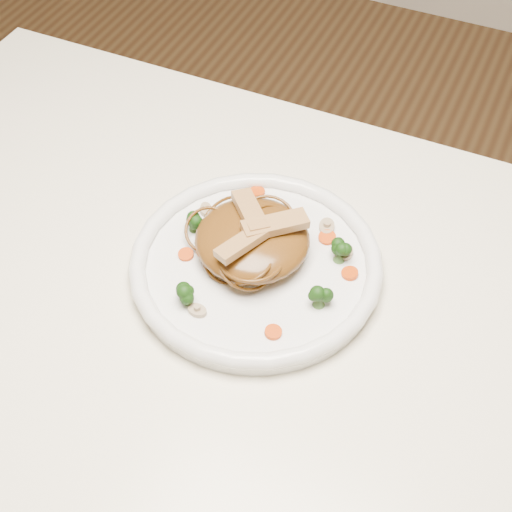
% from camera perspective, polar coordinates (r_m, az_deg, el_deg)
% --- Properties ---
extents(table, '(1.20, 0.80, 0.75)m').
position_cam_1_polar(table, '(0.92, -0.74, -9.36)').
color(table, beige).
rests_on(table, ground).
extents(plate, '(0.31, 0.31, 0.02)m').
position_cam_1_polar(plate, '(0.88, -0.00, -0.94)').
color(plate, white).
rests_on(plate, table).
extents(noodle_mound, '(0.15, 0.15, 0.04)m').
position_cam_1_polar(noodle_mound, '(0.87, -0.28, 1.27)').
color(noodle_mound, '#5B3711').
rests_on(noodle_mound, plate).
extents(chicken_a, '(0.07, 0.07, 0.01)m').
position_cam_1_polar(chicken_a, '(0.85, 1.45, 2.40)').
color(chicken_a, tan).
rests_on(chicken_a, noodle_mound).
extents(chicken_b, '(0.07, 0.07, 0.01)m').
position_cam_1_polar(chicken_b, '(0.86, -0.45, 3.38)').
color(chicken_b, tan).
rests_on(chicken_b, noodle_mound).
extents(chicken_c, '(0.05, 0.07, 0.01)m').
position_cam_1_polar(chicken_c, '(0.83, -1.04, 1.00)').
color(chicken_c, tan).
rests_on(chicken_c, noodle_mound).
extents(broccoli_0, '(0.04, 0.04, 0.03)m').
position_cam_1_polar(broccoli_0, '(0.87, 6.38, 0.43)').
color(broccoli_0, '#18380B').
rests_on(broccoli_0, plate).
extents(broccoli_1, '(0.02, 0.02, 0.03)m').
position_cam_1_polar(broccoli_1, '(0.91, -4.72, 2.63)').
color(broccoli_1, '#18380B').
rests_on(broccoli_1, plate).
extents(broccoli_2, '(0.03, 0.03, 0.03)m').
position_cam_1_polar(broccoli_2, '(0.83, -5.28, -2.70)').
color(broccoli_2, '#18380B').
rests_on(broccoli_2, plate).
extents(broccoli_3, '(0.04, 0.04, 0.03)m').
position_cam_1_polar(broccoli_3, '(0.83, 4.83, -2.98)').
color(broccoli_3, '#18380B').
rests_on(broccoli_3, plate).
extents(carrot_0, '(0.02, 0.02, 0.00)m').
position_cam_1_polar(carrot_0, '(0.90, 5.41, 1.40)').
color(carrot_0, '#C23707').
rests_on(carrot_0, plate).
extents(carrot_1, '(0.02, 0.02, 0.00)m').
position_cam_1_polar(carrot_1, '(0.89, -5.33, 0.11)').
color(carrot_1, '#C23707').
rests_on(carrot_1, plate).
extents(carrot_2, '(0.02, 0.02, 0.00)m').
position_cam_1_polar(carrot_2, '(0.87, 7.12, -1.31)').
color(carrot_2, '#C23707').
rests_on(carrot_2, plate).
extents(carrot_3, '(0.02, 0.02, 0.00)m').
position_cam_1_polar(carrot_3, '(0.95, 0.07, 4.86)').
color(carrot_3, '#C23707').
rests_on(carrot_3, plate).
extents(carrot_4, '(0.03, 0.03, 0.00)m').
position_cam_1_polar(carrot_4, '(0.81, 1.32, -5.79)').
color(carrot_4, '#C23707').
rests_on(carrot_4, plate).
extents(mushroom_0, '(0.02, 0.02, 0.01)m').
position_cam_1_polar(mushroom_0, '(0.83, -4.46, -4.14)').
color(mushroom_0, tan).
rests_on(mushroom_0, plate).
extents(mushroom_1, '(0.02, 0.02, 0.01)m').
position_cam_1_polar(mushroom_1, '(0.89, 6.86, 0.23)').
color(mushroom_1, tan).
rests_on(mushroom_1, plate).
extents(mushroom_2, '(0.03, 0.03, 0.01)m').
position_cam_1_polar(mushroom_2, '(0.93, -3.83, 3.53)').
color(mushroom_2, tan).
rests_on(mushroom_2, plate).
extents(mushroom_3, '(0.03, 0.03, 0.01)m').
position_cam_1_polar(mushroom_3, '(0.92, 5.39, 2.20)').
color(mushroom_3, tan).
rests_on(mushroom_3, plate).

